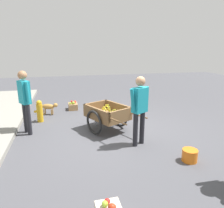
{
  "coord_description": "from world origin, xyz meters",
  "views": [
    {
      "loc": [
        -5.03,
        1.33,
        2.16
      ],
      "look_at": [
        0.06,
        0.07,
        0.75
      ],
      "focal_mm": 33.37,
      "sensor_mm": 36.0,
      "label": 1
    }
  ],
  "objects": [
    {
      "name": "ground_plane",
      "position": [
        0.0,
        0.0,
        0.0
      ],
      "size": [
        24.0,
        24.0,
        0.0
      ],
      "primitive_type": "plane",
      "color": "#47474C"
    },
    {
      "name": "fruit_cart",
      "position": [
        0.14,
        0.17,
        0.44
      ],
      "size": [
        1.82,
        1.4,
        0.71
      ],
      "color": "brown",
      "rests_on": "ground"
    },
    {
      "name": "vendor_person",
      "position": [
        -0.88,
        -0.32,
        0.94
      ],
      "size": [
        0.33,
        0.51,
        1.58
      ],
      "color": "black",
      "rests_on": "ground"
    },
    {
      "name": "dog",
      "position": [
        1.97,
        1.77,
        0.27
      ],
      "size": [
        0.33,
        0.64,
        0.4
      ],
      "color": "#AD7A38",
      "rests_on": "ground"
    },
    {
      "name": "fire_hydrant",
      "position": [
        1.29,
        2.01,
        0.33
      ],
      "size": [
        0.25,
        0.25,
        0.67
      ],
      "color": "gold",
      "rests_on": "ground"
    },
    {
      "name": "plastic_bucket",
      "position": [
        -1.82,
        -1.04,
        0.12
      ],
      "size": [
        0.3,
        0.3,
        0.24
      ],
      "primitive_type": "cylinder",
      "color": "orange",
      "rests_on": "ground"
    },
    {
      "name": "apple_crate",
      "position": [
        2.39,
        0.96,
        0.13
      ],
      "size": [
        0.44,
        0.32,
        0.32
      ],
      "color": "#99754C",
      "rests_on": "ground"
    },
    {
      "name": "bystander_person",
      "position": [
        0.43,
        2.24,
        0.98
      ],
      "size": [
        0.46,
        0.36,
        1.63
      ],
      "color": "black",
      "rests_on": "ground"
    }
  ]
}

